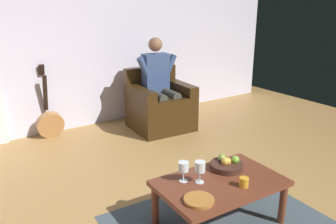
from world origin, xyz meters
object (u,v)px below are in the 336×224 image
guitar (50,122)px  armchair (160,107)px  coffee_table (220,187)px  wine_glass_near (183,168)px  person_seated (160,82)px  decorative_dish (199,200)px  candle_jar (244,182)px  fruit_bowl (227,164)px  wine_glass_far (200,168)px

guitar → armchair: bearing=160.2°
coffee_table → wine_glass_near: size_ratio=6.13×
person_seated → wine_glass_near: person_seated is taller
coffee_table → guitar: 2.77m
guitar → decorative_dish: guitar is taller
armchair → wine_glass_near: armchair is taller
decorative_dish → candle_jar: bearing=176.4°
decorative_dish → candle_jar: 0.42m
guitar → person_seated: bearing=159.8°
coffee_table → fruit_bowl: fruit_bowl is taller
coffee_table → wine_glass_far: 0.25m
guitar → fruit_bowl: size_ratio=3.47×
decorative_dish → wine_glass_far: bearing=-129.7°
candle_jar → wine_glass_far: bearing=-44.7°
candle_jar → armchair: bearing=-107.3°
fruit_bowl → candle_jar: size_ratio=3.73×
armchair → coffee_table: 2.34m
fruit_bowl → armchair: bearing=-107.1°
fruit_bowl → decorative_dish: fruit_bowl is taller
wine_glass_far → fruit_bowl: bearing=-170.0°
wine_glass_near → fruit_bowl: 0.45m
wine_glass_near → wine_glass_far: (-0.10, 0.09, 0.01)m
armchair → decorative_dish: armchair is taller
coffee_table → wine_glass_near: wine_glass_near is taller
coffee_table → candle_jar: (-0.09, 0.17, 0.09)m
person_seated → fruit_bowl: person_seated is taller
wine_glass_far → decorative_dish: bearing=50.3°
armchair → candle_jar: (0.73, 2.36, 0.11)m
armchair → candle_jar: armchair is taller
person_seated → wine_glass_far: bearing=69.0°
armchair → decorative_dish: (1.15, 2.33, 0.09)m
person_seated → coffee_table: (0.82, 2.18, -0.34)m
person_seated → candle_jar: (0.73, 2.35, -0.25)m
armchair → wine_glass_near: size_ratio=5.06×
armchair → coffee_table: size_ratio=0.83×
wine_glass_far → decorative_dish: (0.18, 0.21, -0.11)m
wine_glass_far → decorative_dish: wine_glass_far is taller
wine_glass_near → person_seated: bearing=-117.9°
decorative_dish → person_seated: bearing=-116.4°
guitar → coffee_table: bearing=102.3°
candle_jar → fruit_bowl: bearing=-108.4°
coffee_table → armchair: bearing=-110.6°
person_seated → armchair: bearing=-90.0°
person_seated → coffee_table: size_ratio=1.25×
armchair → decorative_dish: bearing=67.5°
guitar → wine_glass_near: guitar is taller
fruit_bowl → coffee_table: bearing=35.3°
coffee_table → wine_glass_far: (0.15, -0.07, 0.18)m
wine_glass_far → candle_jar: size_ratio=2.39×
fruit_bowl → decorative_dish: bearing=27.8°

